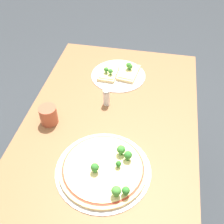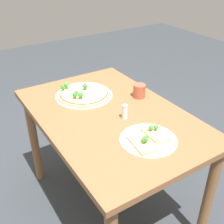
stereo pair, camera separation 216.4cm
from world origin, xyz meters
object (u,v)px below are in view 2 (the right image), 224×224
(dining_table, at_px, (110,129))
(pizza_tray_slice, at_px, (149,139))
(pizza_tray_whole, at_px, (83,94))
(drinking_cup, at_px, (139,91))
(condiment_shaker, at_px, (125,112))

(dining_table, relative_size, pizza_tray_slice, 4.07)
(pizza_tray_whole, distance_m, pizza_tray_slice, 0.62)
(dining_table, height_order, pizza_tray_slice, pizza_tray_slice)
(pizza_tray_whole, relative_size, drinking_cup, 4.30)
(dining_table, distance_m, pizza_tray_whole, 0.31)
(dining_table, height_order, condiment_shaker, condiment_shaker)
(pizza_tray_slice, height_order, drinking_cup, drinking_cup)
(pizza_tray_slice, height_order, condiment_shaker, condiment_shaker)
(dining_table, bearing_deg, condiment_shaker, -156.70)
(pizza_tray_whole, xyz_separation_m, pizza_tray_slice, (-0.62, -0.05, -0.00))
(condiment_shaker, bearing_deg, dining_table, 23.30)
(drinking_cup, distance_m, condiment_shaker, 0.28)
(pizza_tray_whole, bearing_deg, condiment_shaker, -169.65)
(pizza_tray_whole, bearing_deg, dining_table, -174.23)
(pizza_tray_slice, bearing_deg, pizza_tray_whole, 4.60)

